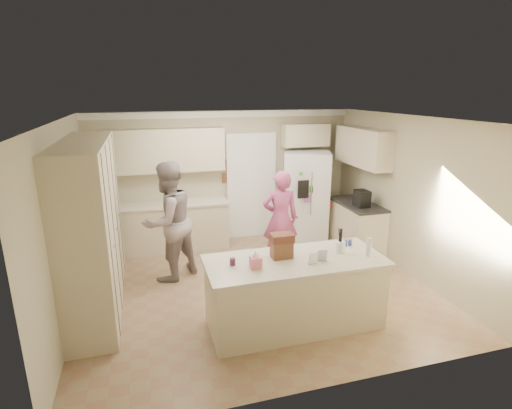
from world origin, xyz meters
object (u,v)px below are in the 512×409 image
object	(u,v)px
dollhouse_body	(282,249)
teen_boy	(169,222)
refrigerator	(306,196)
teen_girl	(280,219)
island_base	(294,294)
coffee_maker	(362,198)
utensil_crock	(340,247)
tissue_box	(256,262)

from	to	relation	value
dollhouse_body	teen_boy	xyz separation A→B (m)	(-1.29, 1.74, -0.07)
refrigerator	teen_girl	world-z (taller)	refrigerator
island_base	teen_boy	bearing A→B (deg)	127.99
coffee_maker	utensil_crock	distance (m)	2.32
refrigerator	utensil_crock	xyz separation A→B (m)	(-0.73, -2.86, 0.10)
coffee_maker	teen_boy	distance (m)	3.49
dollhouse_body	teen_boy	distance (m)	2.17
dollhouse_body	teen_boy	bearing A→B (deg)	126.49
tissue_box	teen_girl	distance (m)	2.17
island_base	utensil_crock	bearing A→B (deg)	4.40
dollhouse_body	teen_girl	xyz separation A→B (m)	(0.59, 1.73, -0.19)
coffee_maker	utensil_crock	bearing A→B (deg)	-127.12
teen_boy	island_base	bearing A→B (deg)	92.71
tissue_box	teen_girl	xyz separation A→B (m)	(0.99, 1.93, -0.15)
utensil_crock	teen_girl	distance (m)	1.80
tissue_box	dollhouse_body	bearing A→B (deg)	26.57
refrigerator	utensil_crock	world-z (taller)	refrigerator
tissue_box	refrigerator	bearing A→B (deg)	57.37
utensil_crock	island_base	bearing A→B (deg)	-175.60
refrigerator	teen_boy	bearing A→B (deg)	-138.67
teen_boy	tissue_box	bearing A→B (deg)	79.30
teen_girl	refrigerator	bearing A→B (deg)	-121.77
refrigerator	utensil_crock	bearing A→B (deg)	-83.69
dollhouse_body	utensil_crock	bearing A→B (deg)	-3.58
coffee_maker	tissue_box	size ratio (longest dim) A/B	2.14
refrigerator	dollhouse_body	size ratio (longest dim) A/B	6.92
dollhouse_body	island_base	bearing A→B (deg)	-33.69
dollhouse_body	teen_boy	world-z (taller)	teen_boy
teen_boy	utensil_crock	bearing A→B (deg)	104.10
refrigerator	teen_boy	xyz separation A→B (m)	(-2.81, -1.07, 0.07)
island_base	teen_boy	xyz separation A→B (m)	(-1.44, 1.84, 0.53)
refrigerator	tissue_box	distance (m)	3.57
coffee_maker	dollhouse_body	world-z (taller)	coffee_maker
tissue_box	teen_boy	bearing A→B (deg)	114.58
utensil_crock	tissue_box	xyz separation A→B (m)	(-1.20, -0.15, -0.00)
utensil_crock	dollhouse_body	bearing A→B (deg)	176.42
coffee_maker	dollhouse_body	bearing A→B (deg)	-140.71
tissue_box	teen_girl	world-z (taller)	teen_girl
dollhouse_body	teen_girl	size ratio (longest dim) A/B	0.15
tissue_box	island_base	bearing A→B (deg)	10.30
teen_boy	teen_girl	bearing A→B (deg)	144.28
dollhouse_body	coffee_maker	bearing A→B (deg)	39.29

